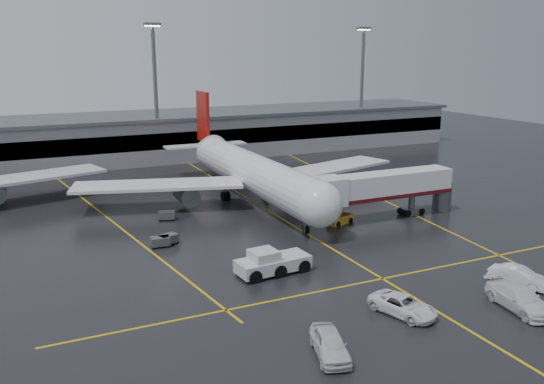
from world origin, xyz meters
name	(u,v)px	position (x,y,z in m)	size (l,w,h in m)	color
ground	(280,217)	(0.00, 0.00, 0.00)	(220.00, 220.00, 0.00)	black
apron_line_centre	(280,217)	(0.00, 0.00, 0.01)	(0.25, 90.00, 0.02)	gold
apron_line_stop	(382,279)	(0.00, -22.00, 0.01)	(60.00, 0.25, 0.02)	gold
apron_line_left	(105,216)	(-20.00, 10.00, 0.01)	(0.25, 70.00, 0.02)	gold
apron_line_right	(356,187)	(18.00, 10.00, 0.01)	(0.25, 70.00, 0.02)	gold
terminal	(175,134)	(0.00, 47.93, 4.32)	(122.00, 19.00, 8.60)	gray
light_mast_mid	(155,85)	(-5.00, 42.00, 14.47)	(3.00, 1.20, 25.45)	#595B60
light_mast_right	(362,80)	(40.00, 42.00, 14.47)	(3.00, 1.20, 25.45)	#595B60
main_airliner	(250,171)	(0.00, 9.70, 4.21)	(48.80, 45.60, 14.10)	silver
jet_bridge	(386,188)	(11.87, -6.00, 3.93)	(19.90, 3.40, 6.05)	silver
pushback_tractor	(271,263)	(-8.81, -16.38, 1.01)	(7.32, 3.57, 2.54)	#BDBDC0
belt_loader	(340,219)	(5.64, -5.41, 0.53)	(3.68, 2.39, 2.16)	orange
service_van_a	(403,305)	(-2.88, -28.70, 0.78)	(2.60, 5.63, 1.57)	white
service_van_b	(520,298)	(6.36, -31.95, 0.95)	(2.65, 6.52, 1.89)	silver
service_van_c	(519,276)	(10.23, -28.43, 0.85)	(1.81, 5.19, 1.71)	white
service_van_d	(330,344)	(-11.45, -31.67, 0.89)	(2.11, 5.24, 1.79)	silver
baggage_cart_a	(168,239)	(-15.53, -4.08, 0.63)	(2.32, 1.90, 1.12)	#595B60
baggage_cart_b	(160,241)	(-16.51, -4.50, 0.63)	(2.09, 1.45, 1.12)	#595B60
baggage_cart_c	(167,215)	(-13.29, 4.96, 0.63)	(2.30, 1.85, 1.12)	#595B60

